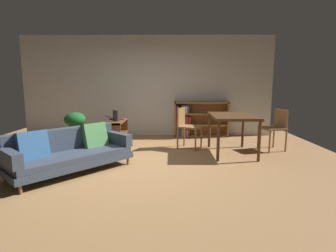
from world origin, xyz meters
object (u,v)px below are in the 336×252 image
(desk_speaker, at_px, (116,116))
(bookshelf, at_px, (197,119))
(fabric_couch, at_px, (68,151))
(dining_table, at_px, (232,119))
(dining_chair_near, at_px, (275,127))
(open_laptop, at_px, (115,118))
(potted_floor_plant, at_px, (75,127))
(dining_chair_far, at_px, (187,125))
(media_console, at_px, (116,134))

(desk_speaker, height_order, bookshelf, bookshelf)
(fabric_couch, height_order, dining_table, dining_table)
(fabric_couch, height_order, dining_chair_near, dining_chair_near)
(fabric_couch, xyz_separation_m, open_laptop, (0.38, 1.92, 0.29))
(open_laptop, height_order, dining_table, dining_table)
(fabric_couch, xyz_separation_m, potted_floor_plant, (-0.40, 1.47, 0.16))
(potted_floor_plant, height_order, dining_chair_near, dining_chair_near)
(fabric_couch, height_order, dining_chair_far, dining_chair_far)
(fabric_couch, xyz_separation_m, media_console, (0.43, 1.75, -0.04))
(dining_chair_near, bearing_deg, open_laptop, 172.72)
(open_laptop, bearing_deg, desk_speaker, -74.69)
(potted_floor_plant, relative_size, dining_chair_near, 0.93)
(fabric_couch, relative_size, dining_chair_near, 2.20)
(media_console, relative_size, desk_speaker, 4.08)
(potted_floor_plant, height_order, bookshelf, bookshelf)
(desk_speaker, bearing_deg, media_console, 105.60)
(potted_floor_plant, distance_m, bookshelf, 3.18)
(fabric_couch, height_order, bookshelf, bookshelf)
(fabric_couch, height_order, desk_speaker, desk_speaker)
(dining_chair_near, bearing_deg, potted_floor_plant, -179.99)
(fabric_couch, relative_size, bookshelf, 1.34)
(media_console, height_order, dining_chair_near, dining_chair_near)
(desk_speaker, distance_m, bookshelf, 2.38)
(media_console, bearing_deg, fabric_couch, -103.76)
(media_console, distance_m, bookshelf, 2.32)
(bookshelf, bearing_deg, dining_chair_near, -44.57)
(dining_chair_near, bearing_deg, bookshelf, 135.43)
(media_console, bearing_deg, desk_speaker, -74.40)
(fabric_couch, xyz_separation_m, dining_chair_near, (3.93, 1.47, 0.17))
(media_console, xyz_separation_m, bookshelf, (1.96, 1.24, 0.16))
(desk_speaker, distance_m, dining_table, 2.49)
(dining_chair_near, bearing_deg, media_console, 175.41)
(dining_table, height_order, dining_chair_near, dining_chair_near)
(media_console, height_order, dining_table, dining_table)
(dining_table, relative_size, bookshelf, 0.85)
(open_laptop, relative_size, potted_floor_plant, 0.57)
(fabric_couch, relative_size, dining_chair_far, 2.15)
(desk_speaker, bearing_deg, fabric_couch, -106.41)
(desk_speaker, distance_m, dining_chair_far, 1.57)
(dining_chair_near, relative_size, bookshelf, 0.61)
(potted_floor_plant, relative_size, dining_table, 0.67)
(fabric_couch, height_order, media_console, fabric_couch)
(open_laptop, relative_size, bookshelf, 0.32)
(open_laptop, distance_m, dining_table, 2.65)
(desk_speaker, bearing_deg, dining_chair_far, -0.12)
(dining_table, relative_size, dining_chair_near, 1.40)
(potted_floor_plant, bearing_deg, media_console, 18.67)
(desk_speaker, xyz_separation_m, dining_table, (2.45, -0.44, -0.02))
(media_console, xyz_separation_m, desk_speaker, (0.04, -0.15, 0.43))
(desk_speaker, relative_size, dining_chair_far, 0.28)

